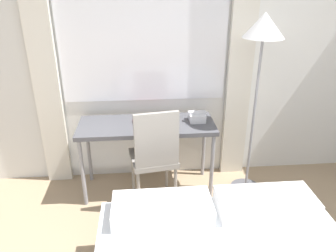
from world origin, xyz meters
The scene contains 6 objects.
wall_back_with_window centered at (-0.04, 2.67, 1.35)m, with size 5.46×0.13×2.70m.
desk centered at (-0.30, 2.34, 0.66)m, with size 1.27×0.50×0.72m.
desk_chair centered at (-0.25, 2.09, 0.54)m, with size 0.46×0.46×0.97m.
standing_lamp centered at (0.68, 2.24, 1.43)m, with size 0.35×0.35×1.71m.
telephone centered at (0.17, 2.37, 0.76)m, with size 0.17×0.15×0.10m.
book centered at (-0.28, 2.35, 0.73)m, with size 0.32×0.24×0.02m.
Camera 1 is at (-0.35, -0.45, 1.96)m, focal length 35.00 mm.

